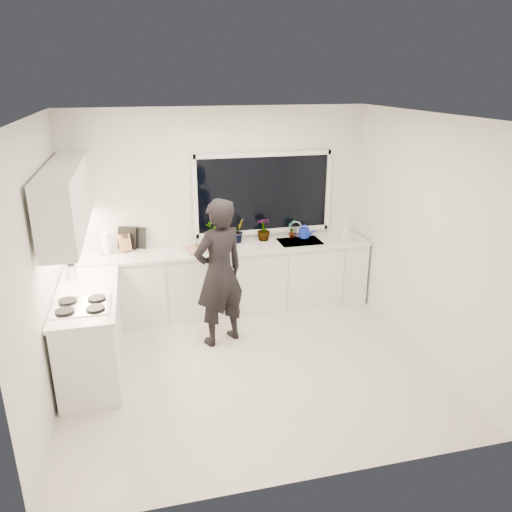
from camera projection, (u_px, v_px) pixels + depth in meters
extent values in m
cube|color=beige|center=(249.00, 366.00, 5.59)|extent=(4.00, 3.50, 0.02)
cube|color=white|center=(220.00, 210.00, 6.73)|extent=(4.00, 0.02, 2.70)
cube|color=white|center=(40.00, 269.00, 4.68)|extent=(0.02, 3.50, 2.70)
cube|color=white|center=(424.00, 238.00, 5.57)|extent=(0.02, 3.50, 2.70)
cube|color=white|center=(248.00, 115.00, 4.66)|extent=(4.00, 3.50, 0.02)
cube|color=black|center=(263.00, 194.00, 6.77)|extent=(1.80, 0.02, 1.00)
cube|color=white|center=(225.00, 281.00, 6.76)|extent=(3.92, 0.58, 0.88)
cube|color=white|center=(91.00, 333.00, 5.38)|extent=(0.58, 1.60, 0.88)
cube|color=silver|center=(225.00, 249.00, 6.59)|extent=(3.94, 0.62, 0.04)
cube|color=silver|center=(86.00, 294.00, 5.22)|extent=(0.62, 1.60, 0.04)
cube|color=white|center=(66.00, 199.00, 5.19)|extent=(0.34, 2.10, 0.70)
cube|color=silver|center=(300.00, 245.00, 6.85)|extent=(0.58, 0.42, 0.14)
cylinder|color=silver|center=(296.00, 229.00, 6.97)|extent=(0.03, 0.03, 0.22)
cube|color=black|center=(81.00, 305.00, 4.89)|extent=(0.56, 0.48, 0.03)
imported|color=black|center=(219.00, 273.00, 5.81)|extent=(0.77, 0.65, 1.78)
cube|color=#BDBDC2|center=(202.00, 249.00, 6.50)|extent=(0.52, 0.43, 0.03)
cube|color=#C04419|center=(202.00, 247.00, 6.49)|extent=(0.48, 0.38, 0.01)
cylinder|color=#132BBB|center=(304.00, 233.00, 6.98)|extent=(0.18, 0.18, 0.13)
cylinder|color=white|center=(107.00, 244.00, 6.31)|extent=(0.13, 0.13, 0.26)
cube|color=#915D43|center=(125.00, 243.00, 6.40)|extent=(0.15, 0.13, 0.22)
cylinder|color=#B7B7BC|center=(71.00, 271.00, 5.56)|extent=(0.14, 0.14, 0.16)
cube|color=black|center=(138.00, 238.00, 6.52)|extent=(0.21, 0.10, 0.28)
cube|color=black|center=(127.00, 238.00, 6.49)|extent=(0.24, 0.12, 0.30)
imported|color=#26662D|center=(216.00, 234.00, 6.67)|extent=(0.34, 0.35, 0.29)
imported|color=#26662D|center=(238.00, 231.00, 6.74)|extent=(0.23, 0.23, 0.33)
imported|color=#26662D|center=(264.00, 229.00, 6.82)|extent=(0.19, 0.19, 0.32)
imported|color=#26662D|center=(292.00, 229.00, 6.91)|extent=(0.14, 0.17, 0.27)
imported|color=#D8BF66|center=(345.00, 231.00, 6.78)|extent=(0.16, 0.16, 0.30)
imported|color=#D8BF66|center=(349.00, 234.00, 6.80)|extent=(0.11, 0.11, 0.20)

